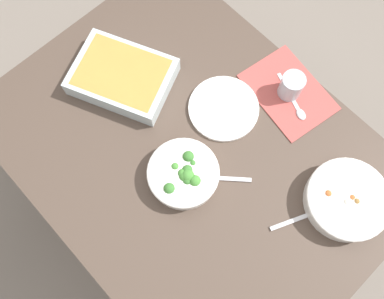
{
  "coord_description": "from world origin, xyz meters",
  "views": [
    {
      "loc": [
        -0.28,
        0.27,
        1.9
      ],
      "look_at": [
        0.0,
        0.0,
        0.74
      ],
      "focal_mm": 38.1,
      "sensor_mm": 36.0,
      "label": 1
    }
  ],
  "objects": [
    {
      "name": "spoon_by_stew",
      "position": [
        -0.37,
        -0.1,
        0.74
      ],
      "size": [
        0.09,
        0.17,
        0.01
      ],
      "color": "silver",
      "rests_on": "dining_table"
    },
    {
      "name": "spoon_spare",
      "position": [
        -0.11,
        -0.34,
        0.74
      ],
      "size": [
        0.17,
        0.08,
        0.01
      ],
      "color": "silver",
      "rests_on": "dining_table"
    },
    {
      "name": "baking_dish",
      "position": [
        0.32,
        0.0,
        0.77
      ],
      "size": [
        0.36,
        0.33,
        0.06
      ],
      "color": "silver",
      "rests_on": "dining_table"
    },
    {
      "name": "broccoli_bowl",
      "position": [
        -0.04,
        0.08,
        0.77
      ],
      "size": [
        0.21,
        0.21,
        0.07
      ],
      "color": "white",
      "rests_on": "dining_table"
    },
    {
      "name": "ground_plane",
      "position": [
        0.0,
        0.0,
        0.0
      ],
      "size": [
        6.0,
        6.0,
        0.0
      ],
      "primitive_type": "plane",
      "color": "slate"
    },
    {
      "name": "placemat",
      "position": [
        -0.07,
        -0.35,
        0.74
      ],
      "size": [
        0.31,
        0.24,
        0.0
      ],
      "primitive_type": "cube",
      "rotation": [
        0.0,
        0.0,
        -0.15
      ],
      "color": "#B24C47",
      "rests_on": "dining_table"
    },
    {
      "name": "side_plate",
      "position": [
        0.03,
        -0.16,
        0.75
      ],
      "size": [
        0.22,
        0.22,
        0.01
      ],
      "primitive_type": "cylinder",
      "color": "white",
      "rests_on": "dining_table"
    },
    {
      "name": "dining_table",
      "position": [
        0.0,
        0.0,
        0.65
      ],
      "size": [
        1.2,
        0.9,
        0.74
      ],
      "color": "#4C3D33",
      "rests_on": "ground_plane"
    },
    {
      "name": "drink_cup",
      "position": [
        -0.07,
        -0.35,
        0.78
      ],
      "size": [
        0.07,
        0.07,
        0.08
      ],
      "color": "#B2BCC6",
      "rests_on": "dining_table"
    },
    {
      "name": "stew_bowl",
      "position": [
        -0.42,
        -0.21,
        0.77
      ],
      "size": [
        0.24,
        0.24,
        0.06
      ],
      "color": "white",
      "rests_on": "dining_table"
    },
    {
      "name": "spoon_by_broccoli",
      "position": [
        -0.11,
        0.02,
        0.74
      ],
      "size": [
        0.14,
        0.13,
        0.01
      ],
      "color": "silver",
      "rests_on": "dining_table"
    }
  ]
}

